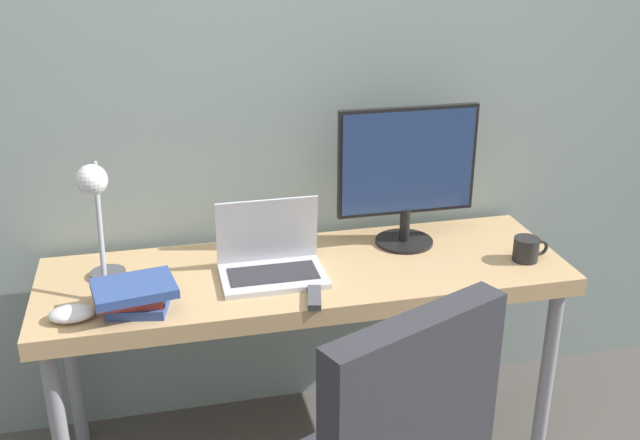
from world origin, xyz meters
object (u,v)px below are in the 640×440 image
object	(u,v)px
desk_lamp	(96,205)
game_controller	(72,313)
laptop	(271,261)
mug	(527,249)
monitor	(407,170)
book_stack	(135,294)

from	to	relation	value
desk_lamp	game_controller	xyz separation A→B (m)	(-0.09, -0.13, -0.28)
desk_lamp	laptop	bearing A→B (deg)	2.53
desk_lamp	mug	world-z (taller)	desk_lamp
laptop	mug	size ratio (longest dim) A/B	2.68
monitor	mug	xyz separation A→B (m)	(0.35, -0.23, -0.23)
laptop	game_controller	distance (m)	0.63
monitor	game_controller	world-z (taller)	monitor
monitor	laptop	bearing A→B (deg)	-164.12
monitor	desk_lamp	xyz separation A→B (m)	(-1.02, -0.16, 0.02)
laptop	book_stack	xyz separation A→B (m)	(-0.43, -0.14, 0.00)
game_controller	desk_lamp	bearing A→B (deg)	55.31
laptop	mug	distance (m)	0.86
laptop	book_stack	bearing A→B (deg)	-162.30
monitor	book_stack	xyz separation A→B (m)	(-0.93, -0.28, -0.22)
desk_lamp	monitor	bearing A→B (deg)	9.22
monitor	mug	size ratio (longest dim) A/B	3.96
book_stack	mug	xyz separation A→B (m)	(1.28, 0.05, -0.01)
laptop	desk_lamp	bearing A→B (deg)	-177.47
monitor	desk_lamp	bearing A→B (deg)	-170.78
laptop	book_stack	size ratio (longest dim) A/B	1.29
laptop	game_controller	xyz separation A→B (m)	(-0.61, -0.16, -0.03)
desk_lamp	mug	size ratio (longest dim) A/B	3.50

